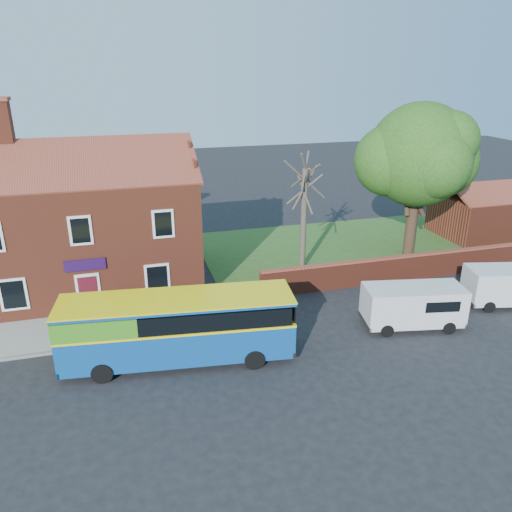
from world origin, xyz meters
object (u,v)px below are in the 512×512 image
object	(u,v)px
van_near	(413,305)
van_far	(512,285)
large_tree	(419,158)
bus	(171,326)

from	to	relation	value
van_near	van_far	xyz separation A→B (m)	(6.42, 0.71, -0.02)
van_far	large_tree	size ratio (longest dim) A/B	0.50
bus	van_far	xyz separation A→B (m)	(18.21, 0.61, -0.55)
bus	large_tree	world-z (taller)	large_tree
van_near	large_tree	size ratio (longest dim) A/B	0.50
van_near	van_far	bearing A→B (deg)	16.99
large_tree	bus	bearing A→B (deg)	-152.87
van_near	large_tree	distance (m)	11.58
bus	van_far	bearing A→B (deg)	8.52
large_tree	van_near	bearing A→B (deg)	-120.59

